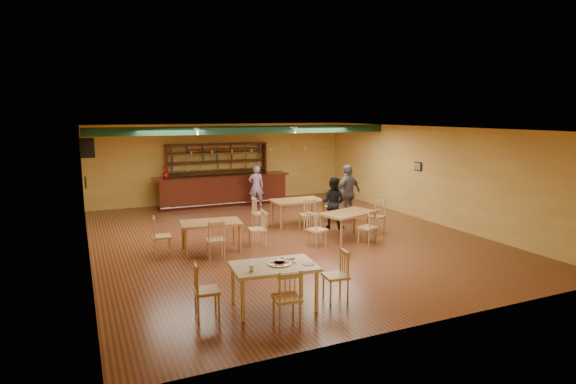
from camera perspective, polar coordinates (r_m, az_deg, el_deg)
name	(u,v)px	position (r m, az deg, el deg)	size (l,w,h in m)	color
floor	(284,237)	(13.24, -0.49, -5.42)	(12.00, 12.00, 0.00)	#4F2716
ceiling_beam	(249,130)	(15.41, -4.71, 7.46)	(10.00, 0.30, 0.25)	black
track_rail_left	(189,128)	(15.50, -11.80, 7.56)	(0.05, 2.50, 0.05)	silver
track_rail_right	(282,127)	(16.48, -0.77, 7.86)	(0.05, 2.50, 0.05)	silver
ac_unit	(88,148)	(15.97, -22.97, 4.94)	(0.34, 0.70, 0.48)	silver
picture_left	(85,182)	(12.85, -23.20, 1.08)	(0.04, 0.34, 0.28)	black
picture_right	(418,166)	(15.94, 15.37, 3.00)	(0.04, 0.34, 0.28)	black
bar_counter	(223,190)	(17.80, -7.87, 0.21)	(5.03, 0.85, 1.13)	#36110A
back_bar_hutch	(218,173)	(18.32, -8.46, 2.27)	(3.89, 0.40, 2.28)	#36110A
poinsettia	(165,172)	(17.24, -14.53, 2.33)	(0.25, 0.25, 0.44)	#A50F11
dining_table_b	(297,212)	(14.62, 1.13, -2.43)	(1.55, 0.93, 0.78)	olive
dining_table_c	(211,236)	(12.04, -9.24, -5.26)	(1.47, 0.88, 0.74)	olive
dining_table_d	(348,226)	(13.04, 7.24, -4.03)	(1.50, 0.90, 0.75)	olive
near_table	(274,286)	(8.51, -1.69, -11.27)	(1.46, 0.94, 0.78)	beige
pizza_tray	(279,264)	(8.41, -1.04, -8.62)	(0.40, 0.40, 0.01)	silver
parmesan_shaker	(252,268)	(8.06, -4.41, -9.11)	(0.07, 0.07, 0.11)	#EAE5C6
napkin_stack	(288,258)	(8.69, 0.01, -7.97)	(0.20, 0.15, 0.03)	white
pizza_server	(286,261)	(8.51, -0.20, -8.33)	(0.32, 0.09, 0.00)	silver
side_plate	(309,264)	(8.42, 2.50, -8.62)	(0.22, 0.22, 0.01)	white
patron_bar	(256,186)	(17.31, -3.86, 0.69)	(0.56, 0.37, 1.54)	#8A4698
patron_right_a	(333,202)	(14.21, 5.43, -1.25)	(0.75, 0.58, 1.54)	black
patron_right_b	(348,193)	(15.23, 7.24, -0.09)	(1.05, 0.44, 1.79)	slate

